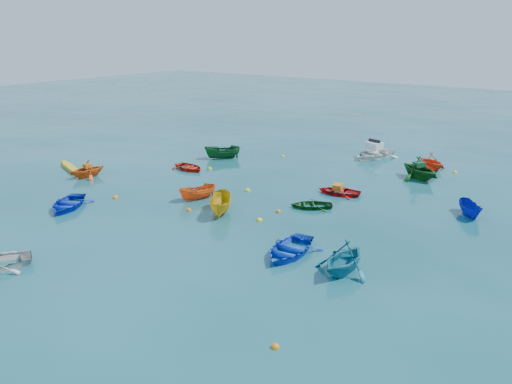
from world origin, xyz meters
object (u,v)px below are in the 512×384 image
Objects in this scene: dinghy_blue_se at (289,254)px; kayak_yellow at (72,170)px; dinghy_blue_sw at (68,208)px; motorboat_white at (373,158)px.

kayak_yellow is at bearing 166.29° from dinghy_blue_se.
kayak_yellow is at bearing 110.74° from dinghy_blue_sw.
dinghy_blue_se is 20.79m from motorboat_white.
motorboat_white is (17.12, 17.37, 0.00)m from kayak_yellow.
dinghy_blue_se is at bearing -78.68° from kayak_yellow.
kayak_yellow is 0.91× the size of motorboat_white.
dinghy_blue_sw is at bearing -176.92° from dinghy_blue_se.
dinghy_blue_se is at bearing -62.07° from motorboat_white.
kayak_yellow is (-7.17, 5.23, 0.00)m from dinghy_blue_sw.
dinghy_blue_sw is at bearing -98.12° from motorboat_white.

